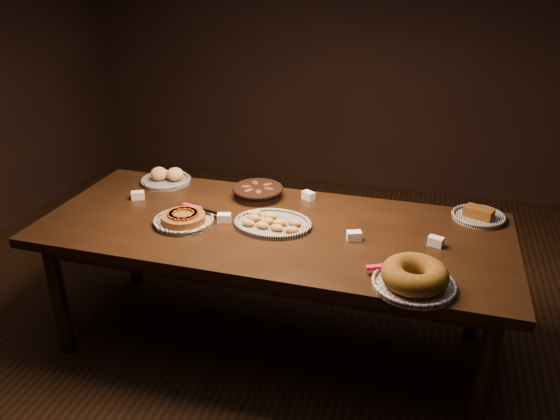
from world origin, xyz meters
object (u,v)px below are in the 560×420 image
(buffet_table, at_px, (272,238))
(apple_tart_plate, at_px, (184,219))
(madeleine_platter, at_px, (272,223))
(bundt_cake_plate, at_px, (414,277))

(buffet_table, xyz_separation_m, apple_tart_plate, (-0.45, -0.10, 0.10))
(madeleine_platter, relative_size, bundt_cake_plate, 1.03)
(buffet_table, height_order, madeleine_platter, madeleine_platter)
(madeleine_platter, bearing_deg, bundt_cake_plate, -5.89)
(buffet_table, distance_m, apple_tart_plate, 0.47)
(apple_tart_plate, height_order, bundt_cake_plate, bundt_cake_plate)
(apple_tart_plate, bearing_deg, madeleine_platter, 3.08)
(buffet_table, bearing_deg, apple_tart_plate, -167.54)
(bundt_cake_plate, bearing_deg, apple_tart_plate, 162.48)
(buffet_table, relative_size, bundt_cake_plate, 6.21)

